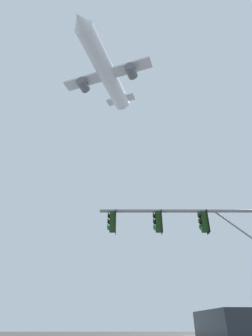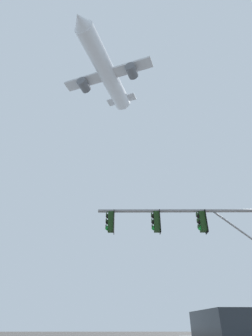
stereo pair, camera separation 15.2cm
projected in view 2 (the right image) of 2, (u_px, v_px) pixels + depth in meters
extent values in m
cylinder|color=gray|center=(180.00, 211.00, 12.26)|extent=(7.50, 0.24, 0.15)
cylinder|color=gray|center=(241.00, 231.00, 11.75)|extent=(2.30, 0.11, 2.01)
cube|color=#193814|center=(111.00, 222.00, 12.00)|extent=(0.26, 0.32, 0.90)
cylinder|color=#193814|center=(111.00, 211.00, 12.26)|extent=(0.05, 0.05, 0.12)
cube|color=black|center=(114.00, 222.00, 12.00)|extent=(0.03, 0.46, 1.04)
sphere|color=black|center=(108.00, 216.00, 12.14)|extent=(0.20, 0.20, 0.20)
cylinder|color=#193814|center=(107.00, 215.00, 12.17)|extent=(0.04, 0.21, 0.21)
sphere|color=black|center=(108.00, 222.00, 12.00)|extent=(0.20, 0.20, 0.20)
cylinder|color=#193814|center=(106.00, 221.00, 12.03)|extent=(0.04, 0.21, 0.21)
sphere|color=green|center=(107.00, 228.00, 11.86)|extent=(0.20, 0.20, 0.20)
cylinder|color=#193814|center=(106.00, 227.00, 11.89)|extent=(0.04, 0.21, 0.21)
cube|color=#193814|center=(157.00, 222.00, 12.00)|extent=(0.26, 0.32, 0.90)
cylinder|color=#193814|center=(156.00, 211.00, 12.26)|extent=(0.05, 0.05, 0.12)
cube|color=black|center=(160.00, 222.00, 11.99)|extent=(0.03, 0.46, 1.04)
sphere|color=black|center=(153.00, 216.00, 12.13)|extent=(0.20, 0.20, 0.20)
cylinder|color=#193814|center=(152.00, 215.00, 12.16)|extent=(0.04, 0.21, 0.21)
sphere|color=black|center=(153.00, 222.00, 11.99)|extent=(0.20, 0.20, 0.20)
cylinder|color=#193814|center=(152.00, 221.00, 12.02)|extent=(0.04, 0.21, 0.21)
sphere|color=green|center=(154.00, 228.00, 11.85)|extent=(0.20, 0.20, 0.20)
cylinder|color=#193814|center=(152.00, 227.00, 11.88)|extent=(0.04, 0.21, 0.21)
cube|color=#193814|center=(202.00, 222.00, 11.99)|extent=(0.26, 0.32, 0.90)
cylinder|color=#193814|center=(201.00, 211.00, 12.25)|extent=(0.05, 0.05, 0.12)
cube|color=black|center=(206.00, 222.00, 11.99)|extent=(0.03, 0.46, 1.04)
sphere|color=black|center=(198.00, 216.00, 12.12)|extent=(0.20, 0.20, 0.20)
cylinder|color=#193814|center=(197.00, 215.00, 12.16)|extent=(0.04, 0.21, 0.21)
sphere|color=black|center=(199.00, 222.00, 11.98)|extent=(0.20, 0.20, 0.20)
cylinder|color=#193814|center=(198.00, 221.00, 12.01)|extent=(0.04, 0.21, 0.21)
sphere|color=green|center=(200.00, 228.00, 11.84)|extent=(0.20, 0.20, 0.20)
cylinder|color=#193814|center=(198.00, 227.00, 11.87)|extent=(0.04, 0.21, 0.21)
cylinder|color=white|center=(106.00, 71.00, 64.01)|extent=(12.02, 23.47, 4.17)
cone|color=white|center=(80.00, 21.00, 53.46)|extent=(4.71, 4.06, 3.96)
cone|color=white|center=(125.00, 107.00, 74.45)|extent=(4.23, 3.67, 3.55)
cube|color=silver|center=(107.00, 75.00, 64.22)|extent=(21.80, 10.35, 0.47)
cylinder|color=#595B60|center=(132.00, 71.00, 61.77)|extent=(3.28, 3.75, 2.35)
cylinder|color=#595B60|center=(84.00, 85.00, 65.39)|extent=(3.28, 3.75, 2.35)
cube|color=#B21E1E|center=(121.00, 94.00, 73.44)|extent=(1.55, 3.53, 4.96)
cube|color=silver|center=(122.00, 100.00, 72.65)|extent=(8.15, 4.90, 0.26)
cube|color=#1E2328|center=(237.00, 325.00, 6.16)|extent=(1.71, 2.28, 0.60)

